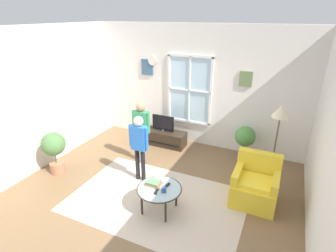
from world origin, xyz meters
TOP-DOWN VIEW (x-y plane):
  - ground_plane at (0.00, 0.00)m, footprint 5.86×5.97m
  - back_wall at (-0.01, 2.74)m, footprint 5.26×0.17m
  - side_wall_left at (-2.69, 0.00)m, footprint 0.12×5.37m
  - side_wall_right at (2.69, 0.00)m, footprint 0.12×5.37m
  - area_rug at (0.18, 0.14)m, footprint 3.10×2.03m
  - tv_stand at (-0.70, 2.23)m, footprint 1.17×0.43m
  - television at (-0.70, 2.23)m, footprint 0.57×0.08m
  - armchair at (1.77, 0.88)m, footprint 0.76×0.74m
  - coffee_table at (0.33, -0.06)m, footprint 0.77×0.77m
  - book_stack at (0.21, -0.01)m, footprint 0.28×0.20m
  - cup at (0.45, -0.12)m, footprint 0.08×0.08m
  - remote_near_books at (0.42, 0.05)m, footprint 0.07×0.14m
  - remote_near_cup at (0.34, -0.18)m, footprint 0.06×0.14m
  - person_green_shirt at (-0.74, 1.24)m, footprint 0.43×0.19m
  - person_blue_shirt at (-0.42, 0.60)m, footprint 0.42×0.19m
  - potted_plant_by_window at (1.32, 2.30)m, footprint 0.46×0.46m
  - potted_plant_corner at (-2.18, 0.10)m, footprint 0.49×0.49m
  - floor_lamp at (1.97, 1.53)m, footprint 0.32×0.32m

SIDE VIEW (x-z plane):
  - ground_plane at x=0.00m, z-range -0.02..0.00m
  - area_rug at x=0.18m, z-range 0.00..0.01m
  - tv_stand at x=-0.70m, z-range 0.00..0.38m
  - armchair at x=1.77m, z-range -0.11..0.76m
  - coffee_table at x=0.33m, z-range 0.19..0.65m
  - remote_near_books at x=0.42m, z-range 0.45..0.47m
  - remote_near_cup at x=0.34m, z-range 0.45..0.47m
  - book_stack at x=0.21m, z-range 0.45..0.52m
  - cup at x=0.45m, z-range 0.45..0.54m
  - potted_plant_by_window at x=1.32m, z-range 0.14..0.96m
  - potted_plant_corner at x=-2.18m, z-range 0.13..1.04m
  - television at x=-0.70m, z-range 0.39..0.80m
  - person_blue_shirt at x=-0.42m, z-range 0.18..1.56m
  - person_green_shirt at x=-0.74m, z-range 0.18..1.60m
  - floor_lamp at x=1.97m, z-range 0.56..2.21m
  - back_wall at x=-0.01m, z-range 0.00..2.95m
  - side_wall_left at x=-2.69m, z-range 0.00..2.95m
  - side_wall_right at x=2.69m, z-range 0.00..2.95m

